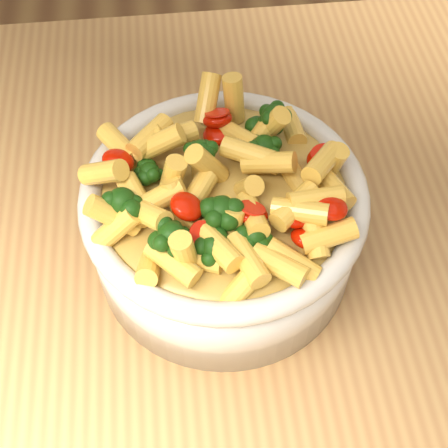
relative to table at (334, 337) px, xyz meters
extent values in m
cube|color=#AA7E49|center=(0.00, 0.00, 0.08)|extent=(1.20, 0.80, 0.04)
cylinder|color=silver|center=(-0.11, 0.04, 0.15)|extent=(0.22, 0.22, 0.09)
ellipsoid|color=silver|center=(-0.11, 0.04, 0.12)|extent=(0.20, 0.20, 0.03)
torus|color=silver|center=(-0.11, 0.04, 0.19)|extent=(0.23, 0.23, 0.02)
ellipsoid|color=gold|center=(-0.11, 0.04, 0.19)|extent=(0.19, 0.19, 0.02)
camera|label=1|loc=(-0.14, -0.26, 0.57)|focal=50.00mm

